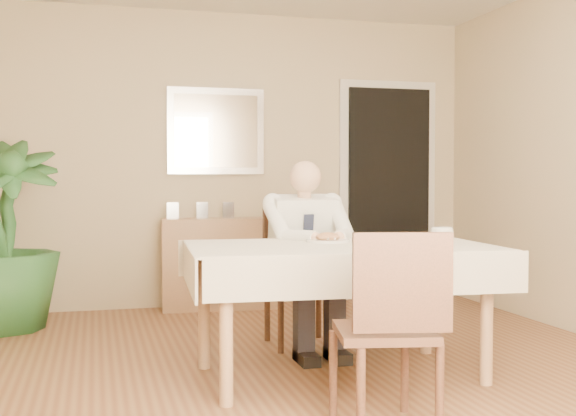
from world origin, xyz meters
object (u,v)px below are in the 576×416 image
object	(u,v)px
chair_near	(392,320)
chair_far	(297,267)
coffee_mug	(442,236)
dining_table	(340,260)
seated_man	(309,246)
potted_palm	(4,234)
sideboard	(219,263)

from	to	relation	value
chair_near	chair_far	bearing A→B (deg)	99.20
coffee_mug	dining_table	bearing A→B (deg)	165.54
chair_far	seated_man	xyz separation A→B (m)	(0.00, -0.29, 0.17)
dining_table	chair_far	world-z (taller)	chair_far
chair_far	potted_palm	world-z (taller)	potted_palm
coffee_mug	potted_palm	size ratio (longest dim) A/B	0.09
seated_man	chair_far	bearing A→B (deg)	90.00
sideboard	seated_man	bearing A→B (deg)	-75.64
seated_man	potted_palm	distance (m)	2.36
dining_table	seated_man	size ratio (longest dim) A/B	1.43
dining_table	potted_palm	bearing A→B (deg)	140.99
chair_far	coffee_mug	distance (m)	1.21
chair_near	potted_palm	size ratio (longest dim) A/B	0.63
seated_man	dining_table	bearing A→B (deg)	-90.00
sideboard	potted_palm	xyz separation A→B (m)	(-1.70, -0.48, 0.32)
chair_far	chair_near	xyz separation A→B (m)	(-0.09, -1.83, -0.02)
dining_table	seated_man	world-z (taller)	seated_man
coffee_mug	chair_far	bearing A→B (deg)	118.76
dining_table	chair_near	bearing A→B (deg)	-91.39
chair_near	coffee_mug	size ratio (longest dim) A/B	7.15
seated_man	potted_palm	xyz separation A→B (m)	(-2.00, 1.25, 0.02)
seated_man	coffee_mug	bearing A→B (deg)	-52.59
coffee_mug	potted_palm	bearing A→B (deg)	142.12
coffee_mug	sideboard	bearing A→B (deg)	109.23
chair_far	potted_palm	size ratio (longest dim) A/B	0.65
dining_table	chair_far	xyz separation A→B (m)	(0.00, 0.88, -0.15)
dining_table	potted_palm	size ratio (longest dim) A/B	1.24
chair_far	sideboard	xyz separation A→B (m)	(-0.30, 1.44, -0.13)
chair_near	potted_palm	world-z (taller)	potted_palm
seated_man	sideboard	bearing A→B (deg)	99.72
coffee_mug	sideboard	xyz separation A→B (m)	(-0.86, 2.47, -0.41)
chair_far	coffee_mug	bearing A→B (deg)	-68.16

